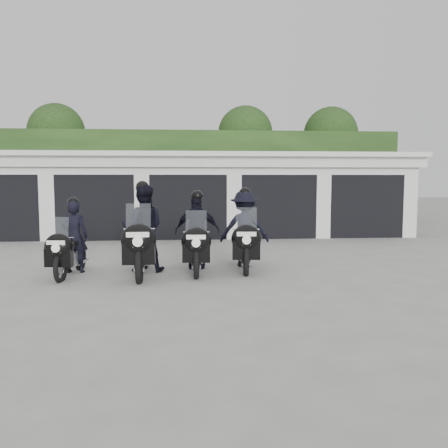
{
  "coord_description": "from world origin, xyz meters",
  "views": [
    {
      "loc": [
        -0.09,
        -10.56,
        2.07
      ],
      "look_at": [
        0.77,
        0.01,
        1.05
      ],
      "focal_mm": 38.0,
      "sensor_mm": 36.0,
      "label": 1
    }
  ],
  "objects": [
    {
      "name": "ground",
      "position": [
        0.0,
        0.0,
        0.0
      ],
      "size": [
        80.0,
        80.0,
        0.0
      ],
      "primitive_type": "plane",
      "color": "#9A9A95",
      "rests_on": "ground"
    },
    {
      "name": "police_bike_d",
      "position": [
        1.27,
        0.3,
        0.82
      ],
      "size": [
        1.2,
        2.21,
        1.92
      ],
      "rotation": [
        0.0,
        0.0,
        -0.09
      ],
      "color": "black",
      "rests_on": "ground"
    },
    {
      "name": "background_vegetation",
      "position": [
        0.37,
        12.92,
        2.77
      ],
      "size": [
        20.0,
        3.9,
        5.8
      ],
      "color": "#1A3413",
      "rests_on": "ground"
    },
    {
      "name": "police_bike_b",
      "position": [
        -1.04,
        -0.2,
        0.88
      ],
      "size": [
        0.95,
        2.39,
        2.08
      ],
      "rotation": [
        0.0,
        0.0,
        0.01
      ],
      "color": "black",
      "rests_on": "ground"
    },
    {
      "name": "garage_block",
      "position": [
        -0.0,
        8.06,
        1.42
      ],
      "size": [
        16.4,
        6.8,
        2.96
      ],
      "color": "white",
      "rests_on": "ground"
    },
    {
      "name": "police_bike_a",
      "position": [
        -2.56,
        -0.26,
        0.68
      ],
      "size": [
        0.69,
        1.98,
        1.72
      ],
      "rotation": [
        0.0,
        0.0,
        -0.08
      ],
      "color": "black",
      "rests_on": "ground"
    },
    {
      "name": "police_bike_c",
      "position": [
        0.16,
        0.05,
        0.79
      ],
      "size": [
        1.04,
        2.14,
        1.86
      ],
      "rotation": [
        0.0,
        0.0,
        -0.04
      ],
      "color": "black",
      "rests_on": "ground"
    }
  ]
}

